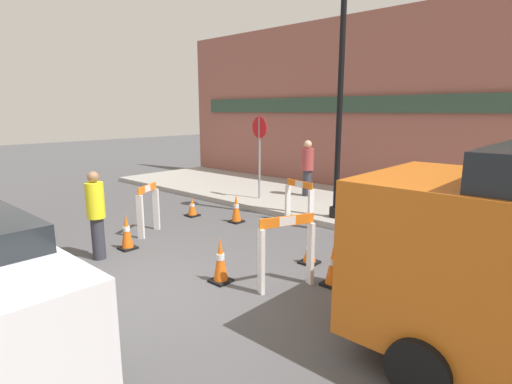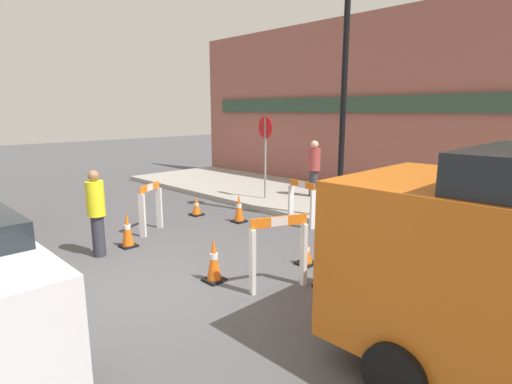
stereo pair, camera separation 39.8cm
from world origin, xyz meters
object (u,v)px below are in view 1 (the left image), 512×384
object	(u,v)px
streetlamp_post	(342,44)
stop_sign	(259,144)
person_pedestrian	(307,166)
person_worker	(96,213)

from	to	relation	value
streetlamp_post	stop_sign	xyz separation A→B (m)	(-2.72, 0.35, -2.35)
streetlamp_post	person_pedestrian	world-z (taller)	streetlamp_post
streetlamp_post	person_pedestrian	distance (m)	3.90
person_worker	streetlamp_post	bearing A→B (deg)	9.81
person_worker	person_pedestrian	distance (m)	6.42
stop_sign	person_pedestrian	bearing A→B (deg)	-115.66
person_pedestrian	streetlamp_post	bearing A→B (deg)	141.68
streetlamp_post	person_pedestrian	xyz separation A→B (m)	(-1.91, 1.55, -3.02)
person_worker	stop_sign	bearing A→B (deg)	40.04
streetlamp_post	person_worker	world-z (taller)	streetlamp_post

